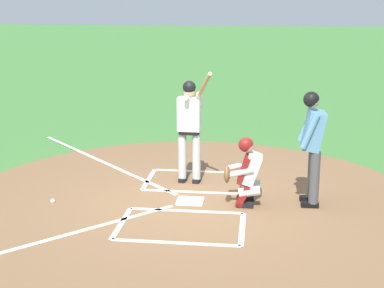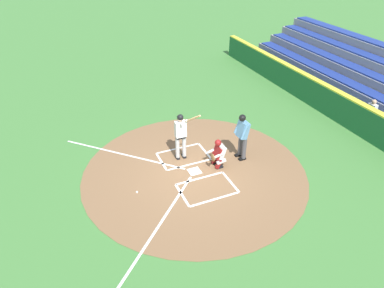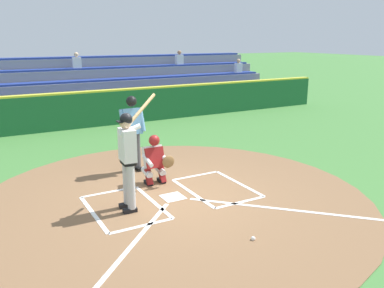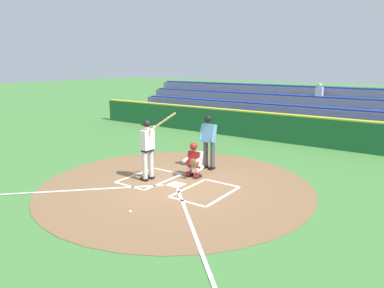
% 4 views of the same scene
% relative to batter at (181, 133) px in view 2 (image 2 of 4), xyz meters
% --- Properties ---
extents(ground_plane, '(120.00, 120.00, 0.00)m').
position_rel_batter_xyz_m(ground_plane, '(-0.97, -0.12, -1.10)').
color(ground_plane, '#427A38').
extents(dirt_circle, '(8.00, 8.00, 0.01)m').
position_rel_batter_xyz_m(dirt_circle, '(-0.97, -0.12, -1.09)').
color(dirt_circle, brown).
rests_on(dirt_circle, ground).
extents(home_plate_and_chalk, '(7.93, 4.91, 0.01)m').
position_rel_batter_xyz_m(home_plate_and_chalk, '(-0.97, 0.76, -1.08)').
color(home_plate_and_chalk, white).
rests_on(home_plate_and_chalk, dirt_circle).
extents(batter, '(0.96, 0.67, 2.13)m').
position_rel_batter_xyz_m(batter, '(0.00, 0.00, 0.00)').
color(batter, '#BCBCBC').
rests_on(batter, ground).
extents(catcher, '(0.59, 0.60, 1.13)m').
position_rel_batter_xyz_m(catcher, '(-0.99, -1.04, -0.51)').
color(catcher, black).
rests_on(catcher, ground).
extents(plate_umpire, '(0.58, 0.41, 1.86)m').
position_rel_batter_xyz_m(plate_umpire, '(-0.86, -2.07, -0.02)').
color(plate_umpire, '#4C4C51').
rests_on(plate_umpire, ground).
extents(baseball, '(0.07, 0.07, 0.07)m').
position_rel_batter_xyz_m(baseball, '(-1.30, 2.11, -1.06)').
color(baseball, white).
rests_on(baseball, ground).
extents(backstop_wall, '(22.00, 0.36, 1.31)m').
position_rel_batter_xyz_m(backstop_wall, '(-0.97, -7.62, -0.45)').
color(backstop_wall, '#1E6033').
rests_on(backstop_wall, ground).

